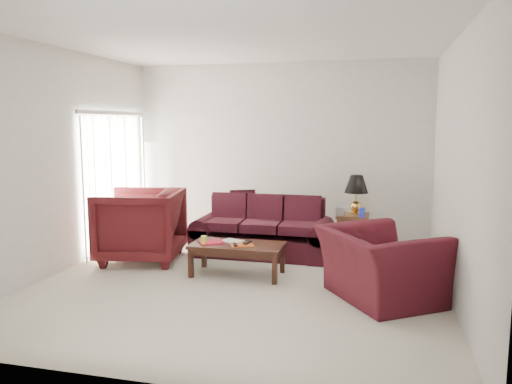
% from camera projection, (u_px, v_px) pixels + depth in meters
% --- Properties ---
extents(floor, '(5.00, 5.00, 0.00)m').
position_uv_depth(floor, '(240.00, 284.00, 6.27)').
color(floor, silver).
rests_on(floor, ground).
extents(blinds, '(0.10, 2.00, 2.16)m').
position_uv_depth(blinds, '(116.00, 181.00, 7.95)').
color(blinds, silver).
rests_on(blinds, ground).
extents(sofa, '(2.15, 1.01, 0.86)m').
position_uv_depth(sofa, '(263.00, 228.00, 7.56)').
color(sofa, black).
rests_on(sofa, ground).
extents(throw_pillow, '(0.46, 0.36, 0.43)m').
position_uv_depth(throw_pillow, '(243.00, 202.00, 8.31)').
color(throw_pillow, black).
rests_on(throw_pillow, sofa).
extents(end_table, '(0.52, 0.52, 0.55)m').
position_uv_depth(end_table, '(352.00, 231.00, 8.00)').
color(end_table, '#4B291A').
rests_on(end_table, ground).
extents(table_lamp, '(0.43, 0.43, 0.63)m').
position_uv_depth(table_lamp, '(356.00, 195.00, 7.95)').
color(table_lamp, gold).
rests_on(table_lamp, end_table).
extents(clock, '(0.14, 0.09, 0.13)m').
position_uv_depth(clock, '(339.00, 212.00, 7.83)').
color(clock, silver).
rests_on(clock, end_table).
extents(blue_canister, '(0.10, 0.10, 0.15)m').
position_uv_depth(blue_canister, '(362.00, 213.00, 7.72)').
color(blue_canister, '#1C27BB').
rests_on(blue_canister, end_table).
extents(picture_frame, '(0.18, 0.21, 0.06)m').
position_uv_depth(picture_frame, '(344.00, 207.00, 8.10)').
color(picture_frame, white).
rests_on(picture_frame, end_table).
extents(floor_lamp, '(0.31, 0.31, 1.70)m').
position_uv_depth(floor_lamp, '(153.00, 190.00, 8.65)').
color(floor_lamp, white).
rests_on(floor_lamp, ground).
extents(armchair_left, '(1.35, 1.32, 1.05)m').
position_uv_depth(armchair_left, '(140.00, 225.00, 7.26)').
color(armchair_left, '#410F11').
rests_on(armchair_left, ground).
extents(armchair_right, '(1.60, 1.64, 0.81)m').
position_uv_depth(armchair_right, '(380.00, 265.00, 5.66)').
color(armchair_right, '#400E16').
rests_on(armchair_right, ground).
extents(coffee_table, '(1.35, 0.99, 0.43)m').
position_uv_depth(coffee_table, '(237.00, 259.00, 6.59)').
color(coffee_table, black).
rests_on(coffee_table, ground).
extents(magazine_red, '(0.39, 0.36, 0.02)m').
position_uv_depth(magazine_red, '(211.00, 242.00, 6.61)').
color(magazine_red, red).
rests_on(magazine_red, coffee_table).
extents(magazine_white, '(0.32, 0.28, 0.02)m').
position_uv_depth(magazine_white, '(232.00, 241.00, 6.69)').
color(magazine_white, white).
rests_on(magazine_white, coffee_table).
extents(magazine_orange, '(0.35, 0.32, 0.02)m').
position_uv_depth(magazine_orange, '(242.00, 245.00, 6.47)').
color(magazine_orange, '#CA5217').
rests_on(magazine_orange, coffee_table).
extents(remote_a, '(0.10, 0.16, 0.02)m').
position_uv_depth(remote_a, '(235.00, 244.00, 6.41)').
color(remote_a, black).
rests_on(remote_a, coffee_table).
extents(remote_b, '(0.08, 0.18, 0.02)m').
position_uv_depth(remote_b, '(247.00, 242.00, 6.51)').
color(remote_b, black).
rests_on(remote_b, coffee_table).
extents(yellow_glass, '(0.08, 0.08, 0.12)m').
position_uv_depth(yellow_glass, '(204.00, 240.00, 6.49)').
color(yellow_glass, yellow).
rests_on(yellow_glass, coffee_table).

